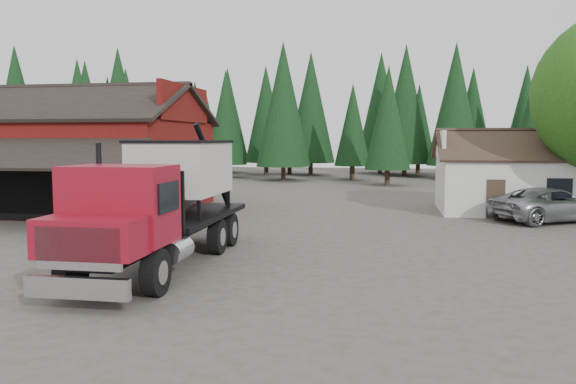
# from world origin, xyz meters

# --- Properties ---
(ground) EXTENTS (120.00, 120.00, 0.00)m
(ground) POSITION_xyz_m (0.00, 0.00, 0.00)
(ground) COLOR #453F36
(ground) RESTS_ON ground
(red_barn) EXTENTS (12.80, 13.63, 7.18)m
(red_barn) POSITION_xyz_m (-11.00, 9.90, 2.69)
(red_barn) COLOR maroon
(red_barn) RESTS_ON ground
(farmhouse) EXTENTS (8.60, 6.42, 4.65)m
(farmhouse) POSITION_xyz_m (13.00, 13.00, 1.67)
(farmhouse) COLOR silver
(farmhouse) RESTS_ON ground
(conifer_backdrop) EXTENTS (76.00, 16.00, 16.00)m
(conifer_backdrop) POSITION_xyz_m (0.00, 42.00, 0.00)
(conifer_backdrop) COLOR black
(conifer_backdrop) RESTS_ON ground
(near_pine_a) EXTENTS (4.40, 4.40, 11.40)m
(near_pine_a) POSITION_xyz_m (-22.00, 28.00, 6.39)
(near_pine_a) COLOR #382619
(near_pine_a) RESTS_ON ground
(near_pine_b) EXTENTS (3.96, 3.96, 10.40)m
(near_pine_b) POSITION_xyz_m (6.00, 30.00, 5.89)
(near_pine_b) COLOR #382619
(near_pine_b) RESTS_ON ground
(near_pine_d) EXTENTS (5.28, 5.28, 13.40)m
(near_pine_d) POSITION_xyz_m (-4.00, 34.00, 7.39)
(near_pine_d) COLOR #382619
(near_pine_d) RESTS_ON ground
(feed_truck) EXTENTS (3.09, 10.27, 4.63)m
(feed_truck) POSITION_xyz_m (-0.90, -2.97, 2.16)
(feed_truck) COLOR black
(feed_truck) RESTS_ON ground
(silver_car) EXTENTS (6.59, 5.38, 1.67)m
(silver_car) POSITION_xyz_m (14.00, 9.47, 0.84)
(silver_car) COLOR #9DA1A5
(silver_car) RESTS_ON ground
(equip_box) EXTENTS (0.81, 1.16, 0.60)m
(equip_box) POSITION_xyz_m (-6.00, 1.78, 0.30)
(equip_box) COLOR maroon
(equip_box) RESTS_ON ground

